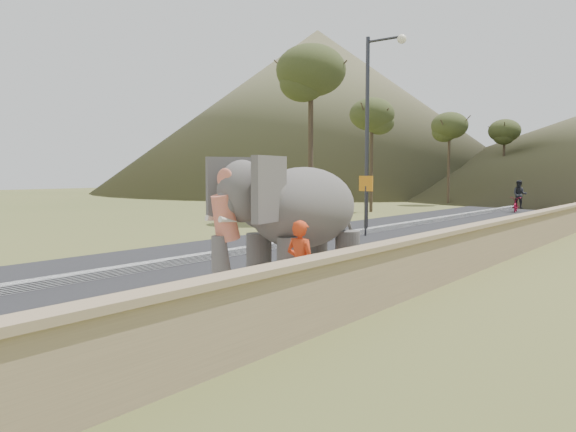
# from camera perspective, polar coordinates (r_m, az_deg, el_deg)

# --- Properties ---
(ground) EXTENTS (160.00, 160.00, 0.00)m
(ground) POSITION_cam_1_polar(r_m,az_deg,el_deg) (11.54, 1.86, -8.14)
(ground) COLOR olive
(ground) RESTS_ON ground
(road) EXTENTS (7.00, 120.00, 0.03)m
(road) POSITION_cam_1_polar(r_m,az_deg,el_deg) (22.51, 6.49, -2.01)
(road) COLOR black
(road) RESTS_ON ground
(median) EXTENTS (0.35, 120.00, 0.22)m
(median) POSITION_cam_1_polar(r_m,az_deg,el_deg) (22.50, 6.49, -1.77)
(median) COLOR black
(median) RESTS_ON ground
(walkway) EXTENTS (3.00, 120.00, 0.15)m
(walkway) POSITION_cam_1_polar(r_m,az_deg,el_deg) (20.38, 18.60, -2.70)
(walkway) COLOR #9E9687
(walkway) RESTS_ON ground
(parapet) EXTENTS (0.30, 120.00, 1.10)m
(parapet) POSITION_cam_1_polar(r_m,az_deg,el_deg) (19.86, 23.14, -1.63)
(parapet) COLOR tan
(parapet) RESTS_ON ground
(lamppost) EXTENTS (1.76, 0.36, 8.00)m
(lamppost) POSITION_cam_1_polar(r_m,az_deg,el_deg) (23.32, 8.72, 10.15)
(lamppost) COLOR #2D2D32
(lamppost) RESTS_ON ground
(signboard) EXTENTS (0.60, 0.08, 2.40)m
(signboard) POSITION_cam_1_polar(r_m,az_deg,el_deg) (22.33, 7.91, 2.12)
(signboard) COLOR #2D2D33
(signboard) RESTS_ON ground
(hill_left) EXTENTS (60.00, 60.00, 22.00)m
(hill_left) POSITION_cam_1_polar(r_m,az_deg,el_deg) (78.58, 2.98, 10.55)
(hill_left) COLOR brown
(hill_left) RESTS_ON ground
(elephant_and_man) EXTENTS (2.41, 3.84, 2.61)m
(elephant_and_man) POSITION_cam_1_polar(r_m,az_deg,el_deg) (11.23, 1.64, -1.02)
(elephant_and_man) COLOR #655F5B
(elephant_and_man) RESTS_ON ground
(motorcyclist) EXTENTS (1.22, 1.97, 2.06)m
(motorcyclist) POSITION_cam_1_polar(r_m,az_deg,el_deg) (38.80, 22.30, 1.53)
(motorcyclist) COLOR maroon
(motorcyclist) RESTS_ON ground
(trees) EXTENTS (41.37, 35.56, 9.16)m
(trees) POSITION_cam_1_polar(r_m,az_deg,el_deg) (39.77, 26.22, 5.87)
(trees) COLOR #473828
(trees) RESTS_ON ground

